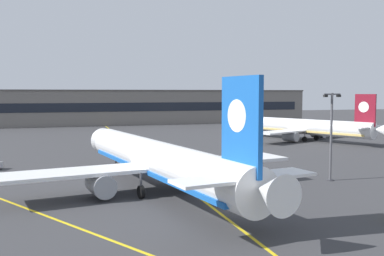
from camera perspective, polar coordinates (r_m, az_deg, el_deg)
name	(u,v)px	position (r m, az deg, el deg)	size (l,w,h in m)	color
ground_plane	(225,213)	(39.20, 4.24, -10.88)	(400.00, 400.00, 0.00)	#353538
taxiway_centreline	(152,162)	(67.40, -5.20, -4.36)	(0.30, 180.00, 0.01)	yellow
taxiway_lead_in_stripe	(57,220)	(38.55, -17.10, -11.33)	(0.30, 60.00, 0.01)	yellow
airliner_foreground	(158,160)	(46.37, -4.45, -4.21)	(32.35, 41.34, 11.65)	white
airliner_background	(304,127)	(99.66, 14.37, 0.11)	(27.26, 34.16, 10.23)	white
apron_lamp_post	(331,135)	(54.63, 17.59, -0.82)	(2.24, 0.90, 10.44)	#515156
safety_cone_by_nose_gear	(132,165)	(63.12, -7.85, -4.76)	(0.44, 0.44, 0.55)	orange
terminal_building	(77,108)	(146.49, -14.71, 2.58)	(158.45, 12.40, 11.49)	slate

